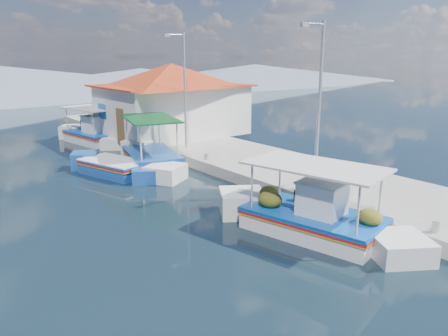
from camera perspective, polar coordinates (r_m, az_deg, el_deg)
ground at (r=12.18m, az=5.12°, el=-10.79°), size 160.00×160.00×0.00m
quay at (r=20.04m, az=5.81°, el=0.28°), size 5.00×44.00×0.50m
bollards at (r=18.03m, az=2.66°, el=0.01°), size 0.20×17.20×0.30m
main_caique at (r=13.23m, az=11.71°, el=-6.72°), size 3.18×7.15×2.41m
caique_green_canopy at (r=20.99m, az=-9.94°, el=1.23°), size 3.37×7.02×2.72m
caique_blue_hull at (r=20.05m, az=-14.69°, el=-0.05°), size 2.81×5.50×1.03m
caique_far at (r=27.93m, az=-17.43°, el=4.24°), size 2.76×6.94×2.46m
harbor_building at (r=26.89m, az=-7.08°, el=9.41°), size 10.49×10.49×4.40m
lamp_post_near at (r=15.73m, az=12.63°, el=9.35°), size 1.21×0.14×6.00m
lamp_post_far at (r=22.53m, az=-5.56°, el=11.17°), size 1.21×0.14×6.00m
mountain_ridge at (r=65.59m, az=-25.95°, el=10.54°), size 171.40×96.00×5.50m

